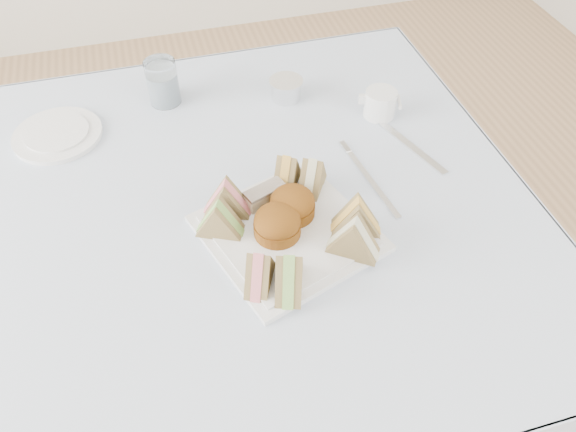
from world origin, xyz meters
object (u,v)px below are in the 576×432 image
object	(u,v)px
serving_plate	(288,233)
water_glass	(163,82)
table	(258,315)
creamer_jug	(380,104)

from	to	relation	value
serving_plate	water_glass	size ratio (longest dim) A/B	2.65
serving_plate	water_glass	distance (m)	0.47
table	creamer_jug	world-z (taller)	creamer_jug
table	water_glass	distance (m)	0.56
water_glass	creamer_jug	bearing A→B (deg)	-21.69
serving_plate	creamer_jug	size ratio (longest dim) A/B	3.94
serving_plate	water_glass	bearing A→B (deg)	90.35
table	water_glass	bearing A→B (deg)	107.09
table	serving_plate	bearing A→B (deg)	-65.12
serving_plate	water_glass	xyz separation A→B (m)	(-0.15, 0.45, 0.04)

